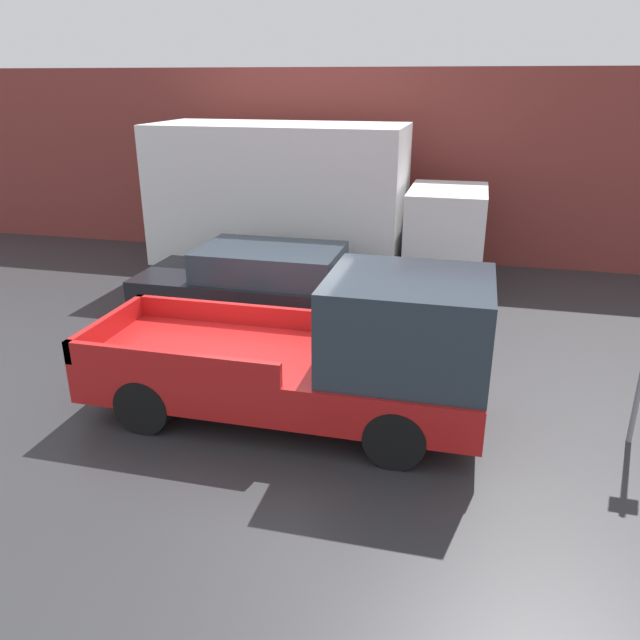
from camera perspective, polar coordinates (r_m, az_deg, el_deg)
ground_plane at (r=9.66m, az=-5.77°, el=-6.01°), size 60.00×60.00×0.00m
building_wall at (r=16.30m, az=3.34°, el=13.88°), size 28.00×0.15×4.67m
pickup_truck at (r=8.28m, az=0.76°, el=-3.18°), size 5.36×1.99×2.13m
car at (r=11.77m, az=-4.97°, el=3.24°), size 4.73×1.96×1.51m
delivery_truck at (r=14.33m, az=-1.61°, el=10.92°), size 7.38×2.46×3.49m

